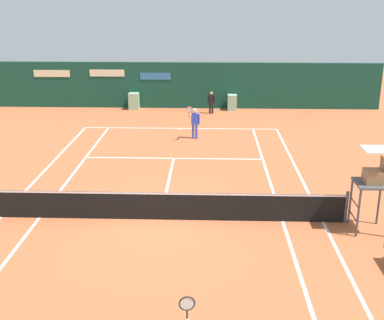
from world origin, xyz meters
TOP-DOWN VIEW (x-y plane):
  - ground_plane at (-0.00, 0.58)m, footprint 80.00×80.00m
  - tennis_net at (0.00, 0.00)m, footprint 12.10×0.10m
  - sponsor_back_wall at (-0.03, 16.97)m, footprint 25.00×1.02m
  - umpire_chair at (6.55, -0.53)m, footprint 1.00×1.00m
  - player_on_baseline at (0.84, 9.67)m, footprint 0.67×0.64m
  - ball_kid_left_post at (1.71, 15.38)m, footprint 0.46×0.21m
  - tennis_ball_mid_court at (-4.34, 6.06)m, footprint 0.07×0.07m

SIDE VIEW (x-z plane):
  - ground_plane at x=0.00m, z-range 0.00..0.01m
  - tennis_ball_mid_court at x=-4.34m, z-range 0.00..0.07m
  - tennis_net at x=0.00m, z-range -0.02..1.05m
  - ball_kid_left_post at x=1.71m, z-range 0.10..1.48m
  - player_on_baseline at x=0.84m, z-range 0.04..1.83m
  - sponsor_back_wall at x=-0.03m, z-range -0.04..2.90m
  - umpire_chair at x=6.55m, z-range 0.37..3.03m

